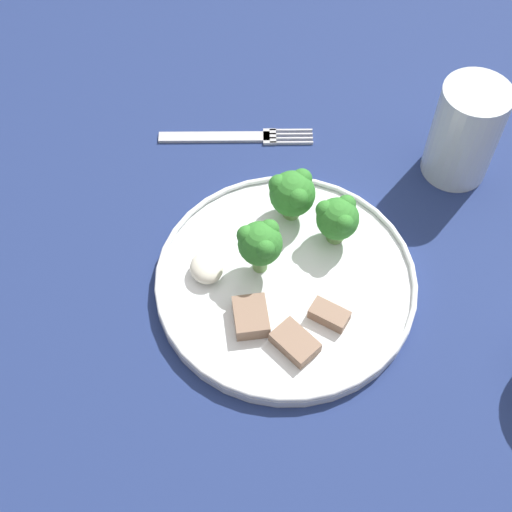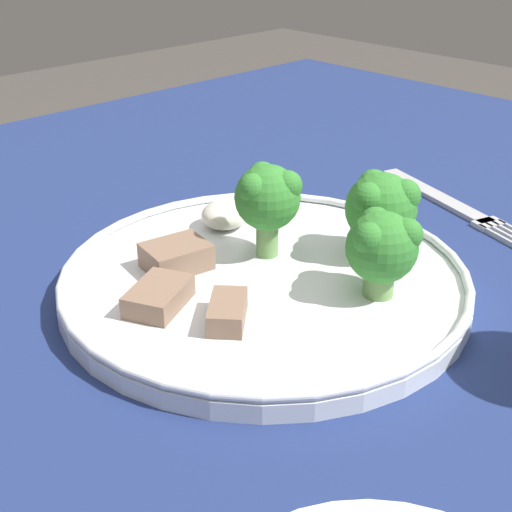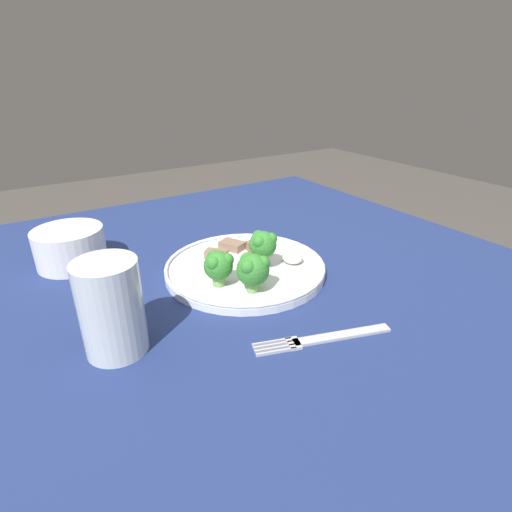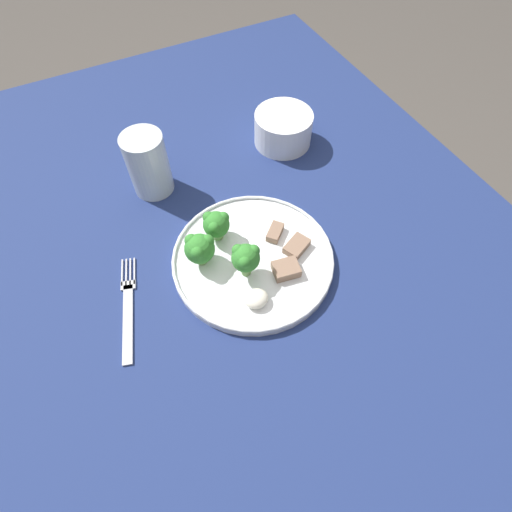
{
  "view_description": "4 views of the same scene",
  "coord_description": "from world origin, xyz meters",
  "px_view_note": "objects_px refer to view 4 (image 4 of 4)",
  "views": [
    {
      "loc": [
        0.4,
        -0.26,
        1.4
      ],
      "look_at": [
        0.03,
        -0.14,
        0.81
      ],
      "focal_mm": 50.0,
      "sensor_mm": 36.0,
      "label": 1
    },
    {
      "loc": [
        0.34,
        0.19,
        1.0
      ],
      "look_at": [
        0.06,
        -0.1,
        0.79
      ],
      "focal_mm": 50.0,
      "sensor_mm": 36.0,
      "label": 2
    },
    {
      "loc": [
        -0.48,
        0.2,
        1.07
      ],
      "look_at": [
        0.02,
        -0.12,
        0.79
      ],
      "focal_mm": 28.0,
      "sensor_mm": 36.0,
      "label": 3
    },
    {
      "loc": [
        -0.12,
        -0.44,
        1.33
      ],
      "look_at": [
        0.04,
        -0.13,
        0.8
      ],
      "focal_mm": 28.0,
      "sensor_mm": 36.0,
      "label": 4
    }
  ],
  "objects_px": {
    "fork": "(128,309)",
    "drinking_glass": "(149,167)",
    "dinner_plate": "(253,259)",
    "cream_bowl": "(283,129)"
  },
  "relations": [
    {
      "from": "dinner_plate",
      "to": "drinking_glass",
      "type": "relative_size",
      "value": 2.25
    },
    {
      "from": "dinner_plate",
      "to": "fork",
      "type": "distance_m",
      "value": 0.22
    },
    {
      "from": "dinner_plate",
      "to": "drinking_glass",
      "type": "height_order",
      "value": "drinking_glass"
    },
    {
      "from": "dinner_plate",
      "to": "cream_bowl",
      "type": "xyz_separation_m",
      "value": [
        0.19,
        0.24,
        0.02
      ]
    },
    {
      "from": "dinner_plate",
      "to": "cream_bowl",
      "type": "bearing_deg",
      "value": 51.52
    },
    {
      "from": "fork",
      "to": "drinking_glass",
      "type": "relative_size",
      "value": 1.52
    },
    {
      "from": "dinner_plate",
      "to": "drinking_glass",
      "type": "distance_m",
      "value": 0.26
    },
    {
      "from": "fork",
      "to": "drinking_glass",
      "type": "distance_m",
      "value": 0.27
    },
    {
      "from": "dinner_plate",
      "to": "cream_bowl",
      "type": "distance_m",
      "value": 0.31
    },
    {
      "from": "cream_bowl",
      "to": "dinner_plate",
      "type": "bearing_deg",
      "value": -128.48
    }
  ]
}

